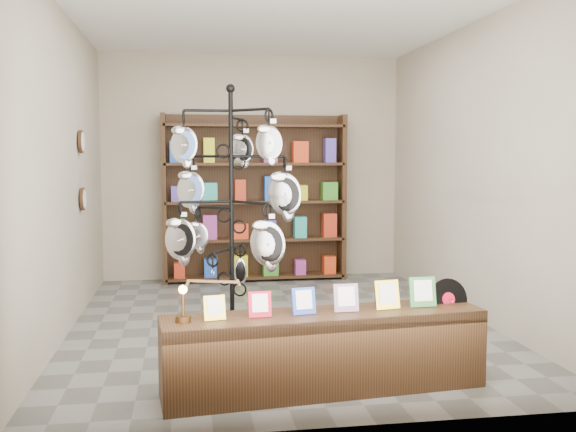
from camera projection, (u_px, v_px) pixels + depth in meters
The scene contains 6 objects.
ground at pixel (279, 323), 6.35m from camera, with size 5.00×5.00×0.00m, color slate.
room_envelope at pixel (279, 135), 6.19m from camera, with size 5.00×5.00×5.00m.
display_tree at pixel (231, 202), 5.14m from camera, with size 1.21×1.21×2.21m.
front_shelf at pixel (325, 351), 4.49m from camera, with size 2.30×0.69×0.80m.
back_shelving at pixel (255, 203), 8.52m from camera, with size 2.42×0.36×2.20m.
wall_clocks at pixel (82, 170), 6.70m from camera, with size 0.03×0.24×0.84m.
Camera 1 is at (-0.88, -6.17, 1.63)m, focal length 40.00 mm.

